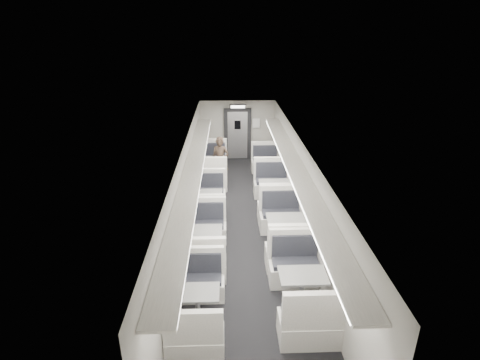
{
  "coord_description": "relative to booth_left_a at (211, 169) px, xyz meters",
  "views": [
    {
      "loc": [
        -0.41,
        -8.82,
        5.2
      ],
      "look_at": [
        -0.07,
        0.99,
        1.09
      ],
      "focal_mm": 28.0,
      "sensor_mm": 36.0,
      "label": 1
    }
  ],
  "objects": [
    {
      "name": "booth_left_d",
      "position": [
        0.0,
        -6.99,
        -0.05
      ],
      "size": [
        0.98,
        1.98,
        1.06
      ],
      "color": "white",
      "rests_on": "room"
    },
    {
      "name": "passenger",
      "position": [
        0.33,
        -0.38,
        0.44
      ],
      "size": [
        0.7,
        0.55,
        1.68
      ],
      "primitive_type": "imported",
      "rotation": [
        0.0,
        0.0,
        -0.27
      ],
      "color": "black",
      "rests_on": "room"
    },
    {
      "name": "booth_left_a",
      "position": [
        0.0,
        0.0,
        0.0
      ],
      "size": [
        1.12,
        2.27,
        1.21
      ],
      "color": "white",
      "rests_on": "room"
    },
    {
      "name": "window_a",
      "position": [
        -0.49,
        -0.3,
        0.94
      ],
      "size": [
        0.02,
        1.18,
        0.84
      ],
      "primitive_type": "cube",
      "color": "black",
      "rests_on": "room"
    },
    {
      "name": "booth_left_c",
      "position": [
        0.0,
        -4.88,
        -0.03
      ],
      "size": [
        1.05,
        2.13,
        1.14
      ],
      "color": "white",
      "rests_on": "room"
    },
    {
      "name": "room",
      "position": [
        1.0,
        -3.7,
        0.79
      ],
      "size": [
        3.24,
        12.24,
        2.64
      ],
      "color": "black",
      "rests_on": "ground"
    },
    {
      "name": "window_c",
      "position": [
        -0.49,
        -4.7,
        0.94
      ],
      "size": [
        0.02,
        1.18,
        0.84
      ],
      "primitive_type": "cube",
      "color": "black",
      "rests_on": "room"
    },
    {
      "name": "luggage_rack_right",
      "position": [
        2.24,
        -4.0,
        1.51
      ],
      "size": [
        0.46,
        10.4,
        0.09
      ],
      "color": "white",
      "rests_on": "room"
    },
    {
      "name": "booth_right_d",
      "position": [
        2.0,
        -6.68,
        -0.01
      ],
      "size": [
        1.1,
        2.24,
        1.2
      ],
      "color": "white",
      "rests_on": "room"
    },
    {
      "name": "wall_notice",
      "position": [
        1.75,
        2.22,
        1.09
      ],
      "size": [
        0.32,
        0.02,
        0.4
      ],
      "primitive_type": "cube",
      "color": "white",
      "rests_on": "room"
    },
    {
      "name": "vestibule_door",
      "position": [
        1.0,
        2.24,
        0.63
      ],
      "size": [
        1.1,
        0.13,
        2.1
      ],
      "color": "black",
      "rests_on": "room"
    },
    {
      "name": "window_b",
      "position": [
        -0.49,
        -2.5,
        0.94
      ],
      "size": [
        0.02,
        1.18,
        0.84
      ],
      "primitive_type": "cube",
      "color": "black",
      "rests_on": "room"
    },
    {
      "name": "window_d",
      "position": [
        -0.49,
        -6.9,
        0.94
      ],
      "size": [
        0.02,
        1.18,
        0.84
      ],
      "primitive_type": "cube",
      "color": "black",
      "rests_on": "room"
    },
    {
      "name": "booth_right_a",
      "position": [
        2.0,
        -0.0,
        -0.03
      ],
      "size": [
        1.03,
        2.08,
        1.11
      ],
      "color": "white",
      "rests_on": "room"
    },
    {
      "name": "booth_left_b",
      "position": [
        0.0,
        -2.7,
        -0.04
      ],
      "size": [
        1.0,
        2.03,
        1.09
      ],
      "color": "white",
      "rests_on": "room"
    },
    {
      "name": "booth_right_c",
      "position": [
        2.0,
        -4.48,
        0.01
      ],
      "size": [
        1.13,
        2.3,
        1.23
      ],
      "color": "white",
      "rests_on": "room"
    },
    {
      "name": "luggage_rack_left",
      "position": [
        -0.24,
        -4.0,
        1.51
      ],
      "size": [
        0.46,
        10.4,
        0.09
      ],
      "color": "white",
      "rests_on": "room"
    },
    {
      "name": "booth_right_b",
      "position": [
        2.0,
        -2.27,
        0.01
      ],
      "size": [
        1.14,
        2.32,
        1.24
      ],
      "color": "white",
      "rests_on": "room"
    },
    {
      "name": "exit_sign",
      "position": [
        1.0,
        1.75,
        1.87
      ],
      "size": [
        0.62,
        0.12,
        0.16
      ],
      "color": "black",
      "rests_on": "room"
    }
  ]
}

